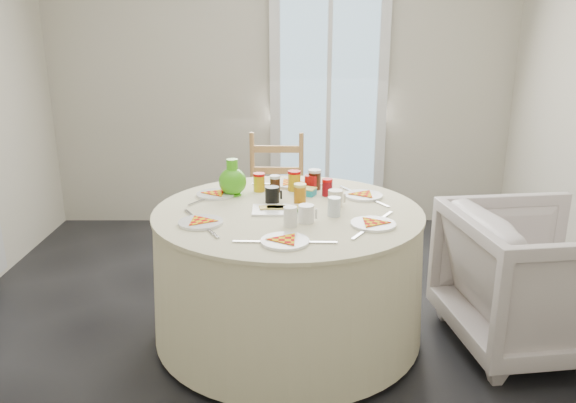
{
  "coord_description": "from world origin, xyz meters",
  "views": [
    {
      "loc": [
        0.04,
        -2.9,
        1.7
      ],
      "look_at": [
        0.05,
        -0.0,
        0.8
      ],
      "focal_mm": 35.0,
      "sensor_mm": 36.0,
      "label": 1
    }
  ],
  "objects_px": {
    "wooden_chair": "(275,202)",
    "armchair": "(534,280)",
    "table": "(288,273)",
    "green_pitcher": "(232,176)"
  },
  "relations": [
    {
      "from": "wooden_chair",
      "to": "armchair",
      "type": "distance_m",
      "value": 1.84
    },
    {
      "from": "armchair",
      "to": "table",
      "type": "bearing_deg",
      "value": 77.63
    },
    {
      "from": "wooden_chair",
      "to": "table",
      "type": "bearing_deg",
      "value": -82.14
    },
    {
      "from": "wooden_chair",
      "to": "armchair",
      "type": "bearing_deg",
      "value": -36.4
    },
    {
      "from": "table",
      "to": "wooden_chair",
      "type": "height_order",
      "value": "wooden_chair"
    },
    {
      "from": "green_pitcher",
      "to": "armchair",
      "type": "bearing_deg",
      "value": -36.32
    },
    {
      "from": "wooden_chair",
      "to": "green_pitcher",
      "type": "xyz_separation_m",
      "value": [
        -0.23,
        -0.77,
        0.4
      ]
    },
    {
      "from": "table",
      "to": "armchair",
      "type": "relative_size",
      "value": 1.74
    },
    {
      "from": "wooden_chair",
      "to": "armchair",
      "type": "relative_size",
      "value": 1.12
    },
    {
      "from": "table",
      "to": "green_pitcher",
      "type": "bearing_deg",
      "value": 139.28
    }
  ]
}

